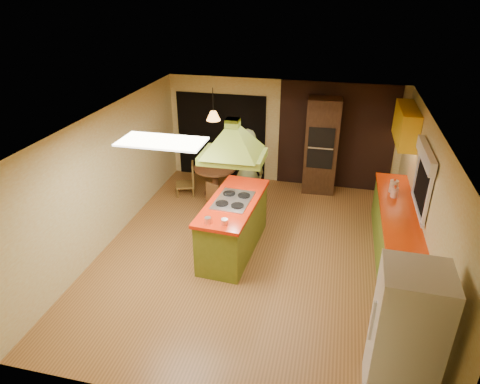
% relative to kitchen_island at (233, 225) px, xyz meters
% --- Properties ---
extents(ground, '(6.50, 6.50, 0.00)m').
position_rel_kitchen_island_xyz_m(ground, '(0.40, -0.04, -0.52)').
color(ground, '#9C6733').
rests_on(ground, ground).
extents(room_walls, '(5.50, 6.50, 6.50)m').
position_rel_kitchen_island_xyz_m(room_walls, '(0.40, -0.04, 0.73)').
color(room_walls, beige).
rests_on(room_walls, ground).
extents(ceiling_plane, '(6.50, 6.50, 0.00)m').
position_rel_kitchen_island_xyz_m(ceiling_plane, '(0.40, -0.04, 1.98)').
color(ceiling_plane, silver).
rests_on(ceiling_plane, room_walls).
extents(brick_panel, '(2.64, 0.03, 2.50)m').
position_rel_kitchen_island_xyz_m(brick_panel, '(1.65, 3.19, 0.73)').
color(brick_panel, '#381E14').
rests_on(brick_panel, ground).
extents(nook_opening, '(2.20, 0.03, 2.10)m').
position_rel_kitchen_island_xyz_m(nook_opening, '(-1.10, 3.19, 0.53)').
color(nook_opening, black).
rests_on(nook_opening, ground).
extents(right_counter, '(0.62, 3.05, 0.92)m').
position_rel_kitchen_island_xyz_m(right_counter, '(2.85, 0.56, -0.05)').
color(right_counter, olive).
rests_on(right_counter, ground).
extents(upper_cabinets, '(0.34, 1.40, 0.70)m').
position_rel_kitchen_island_xyz_m(upper_cabinets, '(2.97, 2.16, 1.43)').
color(upper_cabinets, yellow).
rests_on(upper_cabinets, room_walls).
extents(window_right, '(0.12, 1.35, 1.06)m').
position_rel_kitchen_island_xyz_m(window_right, '(3.09, 0.36, 1.25)').
color(window_right, black).
rests_on(window_right, room_walls).
extents(fluor_panel, '(1.20, 0.60, 0.03)m').
position_rel_kitchen_island_xyz_m(fluor_panel, '(-0.70, -1.24, 1.97)').
color(fluor_panel, white).
rests_on(fluor_panel, ceiling_plane).
extents(kitchen_island, '(0.95, 2.10, 1.04)m').
position_rel_kitchen_island_xyz_m(kitchen_island, '(0.00, 0.00, 0.00)').
color(kitchen_island, olive).
rests_on(kitchen_island, ground).
extents(range_hood, '(1.07, 0.78, 0.80)m').
position_rel_kitchen_island_xyz_m(range_hood, '(-0.00, -0.00, 1.73)').
color(range_hood, olive).
rests_on(range_hood, ceiling_plane).
extents(man, '(0.75, 0.54, 1.90)m').
position_rel_kitchen_island_xyz_m(man, '(-0.05, 1.38, 0.43)').
color(man, brown).
rests_on(man, ground).
extents(refrigerator, '(0.75, 0.71, 1.79)m').
position_rel_kitchen_island_xyz_m(refrigerator, '(2.64, -2.54, 0.38)').
color(refrigerator, white).
rests_on(refrigerator, ground).
extents(wall_oven, '(0.75, 0.63, 2.21)m').
position_rel_kitchen_island_xyz_m(wall_oven, '(1.34, 2.91, 0.59)').
color(wall_oven, '#402714').
rests_on(wall_oven, ground).
extents(dining_table, '(0.95, 0.95, 0.71)m').
position_rel_kitchen_island_xyz_m(dining_table, '(-0.95, 2.07, -0.02)').
color(dining_table, brown).
rests_on(dining_table, ground).
extents(chair_left, '(0.53, 0.53, 0.77)m').
position_rel_kitchen_island_xyz_m(chair_left, '(-1.65, 1.97, -0.13)').
color(chair_left, brown).
rests_on(chair_left, ground).
extents(chair_near, '(0.50, 0.50, 0.67)m').
position_rel_kitchen_island_xyz_m(chair_near, '(-0.70, 1.42, -0.18)').
color(chair_near, brown).
rests_on(chair_near, ground).
extents(pendant_lamp, '(0.40, 0.40, 0.20)m').
position_rel_kitchen_island_xyz_m(pendant_lamp, '(-0.95, 2.07, 1.38)').
color(pendant_lamp, '#FF9E3F').
rests_on(pendant_lamp, ceiling_plane).
extents(canister_large, '(0.17, 0.17, 0.23)m').
position_rel_kitchen_island_xyz_m(canister_large, '(2.80, 1.21, 0.52)').
color(canister_large, beige).
rests_on(canister_large, right_counter).
extents(canister_medium, '(0.17, 0.17, 0.19)m').
position_rel_kitchen_island_xyz_m(canister_medium, '(2.80, 1.02, 0.50)').
color(canister_medium, beige).
rests_on(canister_medium, right_counter).
extents(canister_small, '(0.14, 0.14, 0.15)m').
position_rel_kitchen_island_xyz_m(canister_small, '(2.80, 0.98, 0.48)').
color(canister_small, '#F9E1C8').
rests_on(canister_small, right_counter).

